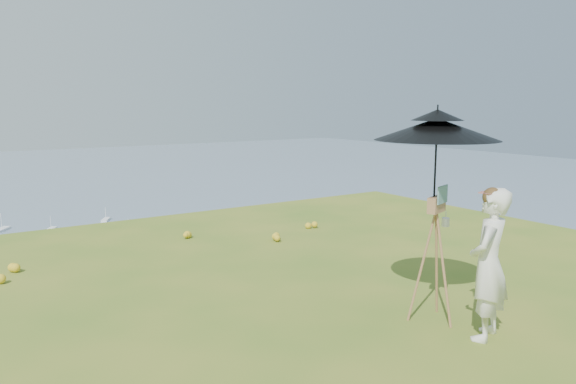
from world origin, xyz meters
TOP-DOWN VIEW (x-y plane):
  - ground at (0.00, 0.00)m, footprint 14.00×14.00m
  - wildflowers at (0.00, 0.25)m, footprint 10.00×10.50m
  - painter at (1.61, -0.50)m, footprint 0.64×0.55m
  - field_easel at (1.53, 0.10)m, footprint 0.71×0.71m
  - sun_umbrella at (1.52, 0.13)m, footprint 1.62×1.62m
  - painter_cap at (1.61, -0.50)m, footprint 0.22×0.25m

SIDE VIEW (x-z plane):
  - ground at x=0.00m, z-range 0.00..0.00m
  - wildflowers at x=0.00m, z-range 0.00..0.12m
  - field_easel at x=1.53m, z-range 0.00..1.45m
  - painter at x=1.61m, z-range 0.00..1.50m
  - painter_cap at x=1.61m, z-range 1.41..1.51m
  - sun_umbrella at x=1.52m, z-range 1.20..2.27m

